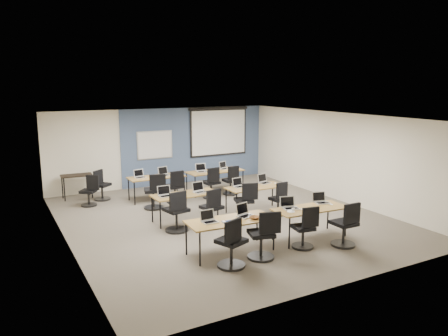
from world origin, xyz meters
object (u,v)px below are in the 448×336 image
laptop_3 (321,200)px  laptop_10 (202,170)px  projector_screen (219,129)px  task_chair_1 (263,239)px  task_chair_5 (212,211)px  task_chair_7 (279,201)px  task_chair_0 (232,247)px  laptop_4 (165,194)px  spare_chair_b (90,193)px  task_chair_2 (305,231)px  task_chair_10 (212,185)px  training_table_front_right (310,210)px  utility_table (77,178)px  task_chair_9 (176,189)px  training_table_back_left (156,178)px  laptop_5 (199,190)px  task_chair_8 (154,194)px  laptop_6 (239,185)px  task_chair_6 (245,204)px  training_table_mid_right (256,188)px  training_table_back_right (215,172)px  laptop_8 (140,176)px  training_table_front_left (231,222)px  task_chair_11 (231,183)px  spare_chair_a (101,188)px  task_chair_4 (177,215)px  laptop_2 (290,206)px  training_table_mid_left (185,196)px  laptop_1 (244,213)px  laptop_9 (164,173)px  whiteboard (155,145)px  task_chair_3 (346,228)px  laptop_7 (264,181)px  laptop_0 (209,219)px

laptop_3 → laptop_10: laptop_10 is taller
projector_screen → task_chair_1: projector_screen is taller
task_chair_5 → task_chair_7: 2.07m
task_chair_0 → laptop_4: (-0.14, 3.19, 0.37)m
task_chair_0 → spare_chair_b: size_ratio=1.09×
task_chair_2 → task_chair_10: 4.75m
training_table_front_right → utility_table: bearing=125.3°
task_chair_9 → training_table_back_left: bearing=118.0°
laptop_5 → task_chair_8: size_ratio=0.34×
laptop_6 → task_chair_9: 2.15m
projector_screen → task_chair_0: bearing=-116.2°
task_chair_6 → training_table_mid_right: bearing=53.1°
training_table_back_left → laptop_5: (0.32, -2.41, 0.11)m
training_table_back_right → laptop_8: laptop_8 is taller
training_table_front_left → task_chair_10: 4.51m
laptop_5 → task_chair_11: size_ratio=0.36×
task_chair_9 → laptop_10: bearing=25.7°
task_chair_6 → laptop_10: (0.18, 3.02, 0.38)m
task_chair_5 → utility_table: task_chair_5 is taller
laptop_6 → laptop_10: 2.39m
spare_chair_a → task_chair_8: bearing=-95.7°
training_table_back_right → task_chair_8: 2.59m
training_table_back_right → task_chair_10: task_chair_10 is taller
task_chair_4 → task_chair_9: (0.98, 2.46, -0.02)m
training_table_mid_right → task_chair_2: (-0.55, -2.85, -0.28)m
task_chair_10 → task_chair_9: bearing=172.1°
laptop_2 → laptop_4: bearing=146.2°
training_table_mid_left → laptop_1: 2.42m
training_table_mid_right → laptop_6: size_ratio=5.17×
laptop_1 → laptop_8: size_ratio=1.10×
laptop_10 → utility_table: 3.93m
projector_screen → laptop_4: bearing=-132.2°
laptop_9 → spare_chair_b: size_ratio=0.38×
whiteboard → task_chair_4: (-1.21, -4.85, -1.02)m
task_chair_3 → task_chair_11: 5.17m
training_table_front_left → laptop_5: laptop_5 is taller
laptop_8 → laptop_3: bearing=-69.1°
training_table_back_right → laptop_2: (-0.51, -4.71, 0.11)m
whiteboard → training_table_mid_left: bearing=-99.4°
training_table_back_right → training_table_mid_left: bearing=-134.8°
task_chair_1 → laptop_6: bearing=84.4°
task_chair_4 → laptop_10: bearing=44.1°
laptop_7 → task_chair_7: (-0.04, -0.82, -0.41)m
task_chair_2 → laptop_5: size_ratio=2.75×
projector_screen → training_table_front_right: (-1.17, -6.72, -1.20)m
training_table_back_right → spare_chair_a: 3.64m
task_chair_6 → task_chair_7: size_ratio=1.06×
projector_screen → laptop_7: size_ratio=6.94×
laptop_0 → utility_table: laptop_0 is taller
task_chair_8 → task_chair_9: task_chair_8 is taller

